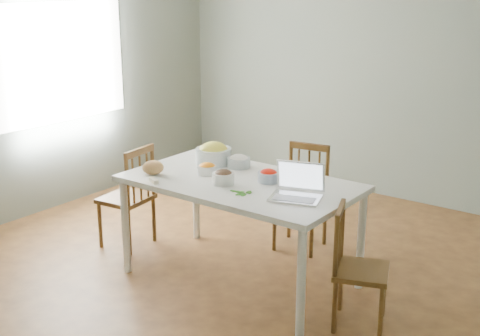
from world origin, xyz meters
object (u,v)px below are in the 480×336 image
Objects in this scene: chair_right at (362,268)px; bowl_squash at (213,153)px; bread_boule at (153,167)px; dining_table at (240,231)px; chair_left at (126,196)px; chair_far at (301,199)px; laptop at (296,183)px.

bowl_squash reaches higher than chair_right.
dining_table is at bearing 23.28° from bread_boule.
chair_left is 3.09× the size of bowl_squash.
bread_boule is 0.57× the size of bowl_squash.
chair_right is at bearing -50.08° from chair_far.
chair_far is 0.90m from bowl_squash.
bread_boule is 1.23m from laptop.
bread_boule is 0.56m from bowl_squash.
bowl_squash is at bearing 104.13° from chair_left.
chair_far is at bearing 117.47° from chair_left.
chair_right is 1.80m from bread_boule.
chair_left is 1.08× the size of chair_right.
chair_far is 1.55m from chair_left.
bowl_squash is 1.09m from laptop.
chair_right is 1.64m from bowl_squash.
chair_far is 1.38m from bread_boule.
chair_far reaches higher than chair_right.
chair_left is at bearing -155.07° from chair_far.
chair_left is 0.76m from bread_boule.
laptop is (1.80, -0.07, 0.49)m from chair_left.
bread_boule reaches higher than chair_left.
laptop reaches higher than chair_left.
chair_right is at bearing 7.33° from bread_boule.
bowl_squash reaches higher than chair_left.
laptop reaches higher than dining_table.
bowl_squash is (0.77, 0.29, 0.46)m from chair_left.
laptop is (1.21, 0.17, 0.07)m from bread_boule.
laptop reaches higher than chair_right.
chair_right is 2.85× the size of bowl_squash.
bread_boule is (-1.72, -0.22, 0.46)m from chair_right.
laptop is (-0.51, -0.05, 0.53)m from chair_right.
bowl_squash is (-1.54, 0.31, 0.49)m from chair_right.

